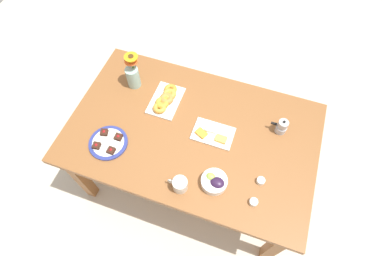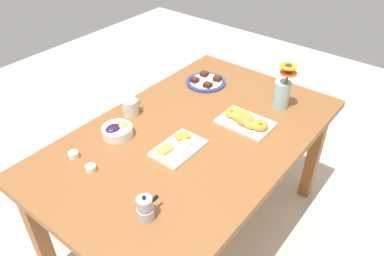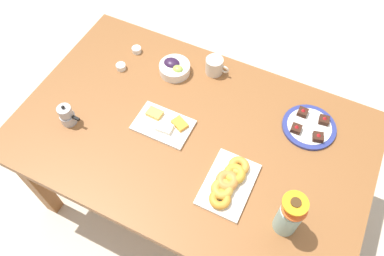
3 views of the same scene
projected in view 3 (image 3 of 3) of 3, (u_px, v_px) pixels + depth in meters
ground_plane at (192, 197)px, 2.31m from camera, size 6.00×6.00×0.00m
dining_table at (192, 142)px, 1.76m from camera, size 1.60×1.00×0.74m
coffee_mug at (215, 66)px, 1.85m from camera, size 0.12×0.09×0.09m
grape_bowl at (174, 68)px, 1.86m from camera, size 0.15×0.15×0.07m
cheese_platter at (164, 124)px, 1.70m from camera, size 0.26×0.17×0.03m
croissant_platter at (229, 182)px, 1.53m from camera, size 0.19×0.28×0.05m
jam_cup_honey at (137, 50)px, 1.95m from camera, size 0.05×0.05×0.03m
jam_cup_berry at (121, 67)px, 1.89m from camera, size 0.05×0.05×0.03m
dessert_plate at (309, 126)px, 1.70m from camera, size 0.24×0.24×0.05m
flower_vase at (289, 217)px, 1.38m from camera, size 0.10×0.11×0.27m
moka_pot at (67, 115)px, 1.68m from camera, size 0.11×0.07×0.12m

